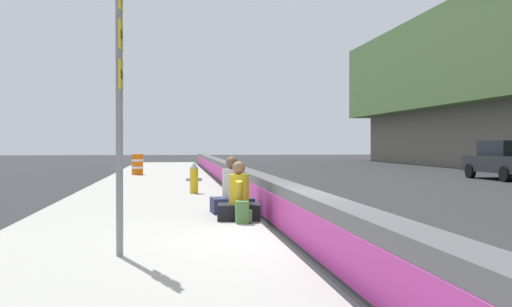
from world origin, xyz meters
The scene contains 10 objects.
ground_plane centered at (0.00, 0.00, 0.00)m, with size 160.00×160.00×0.00m, color #2B2B2D.
sidewalk_strip centered at (0.00, 2.65, 0.07)m, with size 80.00×4.40×0.14m, color #A8A59E.
jersey_barrier centered at (0.00, 0.00, 0.42)m, with size 76.00×0.45×0.85m.
route_sign_post centered at (-1.12, 2.69, 2.23)m, with size 0.44×0.09×3.60m.
fire_hydrant centered at (8.99, 1.43, 0.59)m, with size 0.26×0.46×0.88m.
seated_person_foreground centered at (2.51, 0.80, 0.48)m, with size 0.74×0.85×1.10m.
seated_person_middle centered at (3.70, 0.82, 0.51)m, with size 0.77×0.88×1.17m.
backpack centered at (1.98, 0.78, 0.33)m, with size 0.32×0.28×0.40m.
construction_barrel centered at (20.31, 3.68, 0.62)m, with size 0.54×0.54×0.95m.
parked_car_fourth centered at (16.53, -12.27, 0.86)m, with size 4.56×2.07×1.71m.
Camera 1 is at (-9.34, 2.00, 1.57)m, focal length 44.58 mm.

